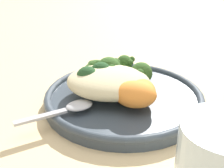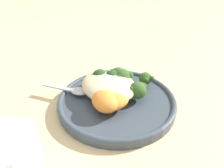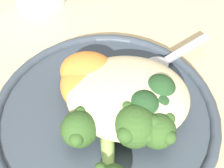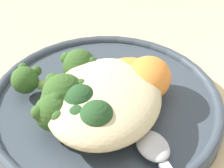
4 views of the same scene
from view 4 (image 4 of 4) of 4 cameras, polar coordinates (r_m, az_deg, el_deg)
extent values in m
plane|color=#D6B784|center=(0.40, -1.75, -5.86)|extent=(4.00, 4.00, 0.00)
cylinder|color=#38424C|center=(0.40, -0.82, -3.62)|extent=(0.25, 0.25, 0.02)
torus|color=#38424C|center=(0.40, -0.83, -2.78)|extent=(0.25, 0.25, 0.01)
ellipsoid|color=beige|center=(0.36, -1.21, -2.46)|extent=(0.13, 0.11, 0.04)
ellipsoid|color=#8EB25B|center=(0.39, -0.67, -0.83)|extent=(0.04, 0.08, 0.01)
sphere|color=#335623|center=(0.41, -4.99, 2.82)|extent=(0.04, 0.04, 0.04)
sphere|color=#335623|center=(0.41, -6.90, 3.90)|extent=(0.01, 0.01, 0.01)
sphere|color=#335623|center=(0.40, -3.14, 3.18)|extent=(0.01, 0.01, 0.01)
ellipsoid|color=#8EB25B|center=(0.39, -0.39, -0.88)|extent=(0.04, 0.08, 0.02)
sphere|color=#335623|center=(0.40, -4.61, 1.87)|extent=(0.03, 0.03, 0.03)
sphere|color=#335623|center=(0.40, -6.22, 2.79)|extent=(0.01, 0.01, 0.01)
sphere|color=#335623|center=(0.40, -3.05, 2.16)|extent=(0.01, 0.01, 0.01)
ellipsoid|color=#8EB25B|center=(0.39, -5.63, -0.82)|extent=(0.03, 0.11, 0.01)
sphere|color=#335623|center=(0.41, -12.86, 0.95)|extent=(0.03, 0.03, 0.03)
sphere|color=#335623|center=(0.41, -13.42, 2.39)|extent=(0.01, 0.01, 0.01)
sphere|color=#335623|center=(0.40, -14.51, 1.05)|extent=(0.01, 0.01, 0.01)
sphere|color=#335623|center=(0.39, -12.49, 0.60)|extent=(0.01, 0.01, 0.01)
sphere|color=#335623|center=(0.40, -11.44, 1.97)|extent=(0.01, 0.01, 0.01)
ellipsoid|color=#8EB25B|center=(0.38, -2.70, -2.55)|extent=(0.05, 0.06, 0.01)
sphere|color=#335623|center=(0.37, -7.32, -1.70)|extent=(0.04, 0.04, 0.04)
sphere|color=#335623|center=(0.37, -8.95, 0.45)|extent=(0.02, 0.02, 0.02)
sphere|color=#335623|center=(0.35, -8.54, -2.50)|extent=(0.02, 0.02, 0.02)
sphere|color=#335623|center=(0.36, -4.78, -0.45)|extent=(0.02, 0.02, 0.02)
ellipsoid|color=#8EB25B|center=(0.37, -2.77, -3.10)|extent=(0.08, 0.07, 0.02)
sphere|color=#335623|center=(0.35, -8.91, -4.31)|extent=(0.04, 0.04, 0.04)
sphere|color=#335623|center=(0.36, -9.77, -2.19)|extent=(0.01, 0.01, 0.01)
sphere|color=#335623|center=(0.35, -11.19, -4.26)|extent=(0.01, 0.01, 0.01)
sphere|color=#335623|center=(0.34, -8.20, -5.03)|extent=(0.01, 0.01, 0.01)
sphere|color=#335623|center=(0.35, -6.86, -2.88)|extent=(0.01, 0.01, 0.01)
ellipsoid|color=#8EB25B|center=(0.37, -0.40, -3.09)|extent=(0.08, 0.03, 0.01)
sphere|color=#335623|center=(0.35, -3.84, -5.59)|extent=(0.03, 0.03, 0.03)
sphere|color=#335623|center=(0.35, -5.17, -3.85)|extent=(0.01, 0.01, 0.01)
sphere|color=#335623|center=(0.33, -4.66, -6.36)|extent=(0.01, 0.01, 0.01)
sphere|color=#335623|center=(0.34, -1.82, -4.64)|extent=(0.01, 0.01, 0.01)
ellipsoid|color=orange|center=(0.39, 5.44, 0.92)|extent=(0.06, 0.05, 0.04)
ellipsoid|color=orange|center=(0.39, 3.23, 1.06)|extent=(0.06, 0.07, 0.03)
sphere|color=#234723|center=(0.36, -2.11, -3.09)|extent=(0.04, 0.04, 0.04)
sphere|color=#234723|center=(0.35, -4.78, -2.81)|extent=(0.04, 0.04, 0.04)
sphere|color=#234723|center=(0.35, -4.91, -5.58)|extent=(0.04, 0.04, 0.04)
sphere|color=#234723|center=(0.34, -2.28, -5.38)|extent=(0.04, 0.04, 0.04)
sphere|color=#234723|center=(0.35, -0.55, -4.62)|extent=(0.04, 0.04, 0.04)
ellipsoid|color=#B7B7BC|center=(0.34, 6.22, -9.34)|extent=(0.05, 0.05, 0.01)
camera|label=1|loc=(0.49, 64.48, 14.22)|focal=50.00mm
camera|label=2|loc=(0.61, 33.23, 35.36)|focal=35.00mm
camera|label=3|loc=(0.38, -38.57, 35.87)|focal=50.00mm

